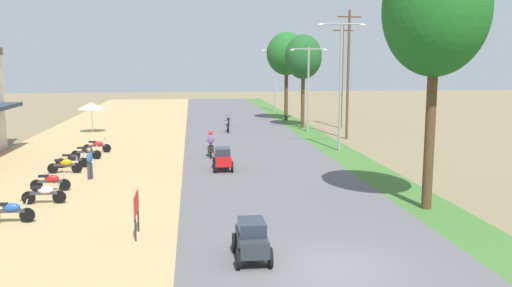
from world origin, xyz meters
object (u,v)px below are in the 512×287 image
at_px(parked_motorbike_third, 51,181).
at_px(parked_motorbike_seventh, 97,145).
at_px(streetlamp_mid, 308,83).
at_px(parked_motorbike_sixth, 86,151).
at_px(median_tree_third, 286,54).
at_px(motorbike_ahead_third, 228,120).
at_px(pedestrian_on_shoulder, 90,162).
at_px(street_signboard, 136,207).
at_px(parked_motorbike_fourth, 65,164).
at_px(parked_motorbike_fifth, 72,159).
at_px(motorbike_ahead_second, 228,126).
at_px(car_hatchback_red, 223,158).
at_px(utility_pole_near, 342,75).
at_px(parked_motorbike_second, 44,192).
at_px(utility_pole_far, 348,73).
at_px(car_hatchback_charcoal, 252,238).
at_px(median_tree_second, 303,57).
at_px(streetlamp_near, 341,78).
at_px(motorbike_foreground_rider, 211,145).
at_px(parked_motorbike_nearest, 10,210).
at_px(vendor_umbrella, 91,106).
at_px(median_tree_nearest, 436,11).

height_order(parked_motorbike_third, parked_motorbike_seventh, same).
bearing_deg(streetlamp_mid, parked_motorbike_sixth, -145.13).
height_order(median_tree_third, motorbike_ahead_third, median_tree_third).
bearing_deg(pedestrian_on_shoulder, street_signboard, -70.83).
bearing_deg(parked_motorbike_fourth, median_tree_third, 55.96).
bearing_deg(parked_motorbike_fourth, parked_motorbike_fifth, 87.74).
bearing_deg(parked_motorbike_sixth, parked_motorbike_fourth, -94.88).
bearing_deg(street_signboard, parked_motorbike_fourth, 113.75).
relative_size(street_signboard, motorbike_ahead_second, 0.83).
bearing_deg(parked_motorbike_seventh, street_signboard, -76.28).
bearing_deg(streetlamp_mid, parked_motorbike_fourth, -137.15).
bearing_deg(parked_motorbike_sixth, car_hatchback_red, -27.77).
bearing_deg(streetlamp_mid, utility_pole_near, 31.87).
distance_m(parked_motorbike_second, car_hatchback_red, 9.91).
bearing_deg(median_tree_third, motorbike_ahead_third, -146.61).
xyz_separation_m(parked_motorbike_fourth, median_tree_third, (16.14, 23.90, 6.11)).
distance_m(parked_motorbike_second, utility_pole_far, 25.32).
distance_m(parked_motorbike_fifth, car_hatchback_charcoal, 17.34).
xyz_separation_m(median_tree_second, streetlamp_near, (-0.09, -12.45, -1.40)).
bearing_deg(motorbike_foreground_rider, median_tree_second, 58.08).
xyz_separation_m(street_signboard, utility_pole_near, (15.17, 28.46, 3.64)).
relative_size(parked_motorbike_nearest, car_hatchback_charcoal, 0.90).
relative_size(vendor_umbrella, motorbike_ahead_third, 1.40).
relative_size(streetlamp_mid, motorbike_ahead_second, 3.91).
distance_m(car_hatchback_charcoal, motorbike_ahead_third, 33.57).
bearing_deg(car_hatchback_red, parked_motorbike_sixth, 152.23).
bearing_deg(streetlamp_mid, parked_motorbike_seventh, -150.94).
height_order(parked_motorbike_seventh, motorbike_ahead_second, motorbike_ahead_second).
height_order(parked_motorbike_second, utility_pole_near, utility_pole_near).
distance_m(streetlamp_mid, motorbike_ahead_second, 7.67).
relative_size(car_hatchback_charcoal, motorbike_foreground_rider, 1.11).
height_order(parked_motorbike_second, median_tree_nearest, median_tree_nearest).
relative_size(median_tree_nearest, car_hatchback_red, 5.22).
bearing_deg(utility_pole_near, street_signboard, -118.06).
bearing_deg(utility_pole_far, parked_motorbike_seventh, -166.14).
bearing_deg(median_tree_second, parked_motorbike_fourth, -132.81).
distance_m(parked_motorbike_seventh, street_signboard, 17.95).
height_order(parked_motorbike_second, median_tree_third, median_tree_third).
height_order(car_hatchback_charcoal, car_hatchback_red, same).
distance_m(motorbike_ahead_second, motorbike_ahead_third, 4.43).
bearing_deg(parked_motorbike_nearest, vendor_umbrella, 93.51).
bearing_deg(utility_pole_far, median_tree_third, 100.76).
xyz_separation_m(parked_motorbike_nearest, median_tree_second, (16.56, 26.81, 5.75)).
relative_size(street_signboard, car_hatchback_red, 0.75).
xyz_separation_m(parked_motorbike_fifth, motorbike_ahead_second, (9.67, 13.95, 0.02)).
bearing_deg(median_tree_third, parked_motorbike_second, -117.31).
bearing_deg(parked_motorbike_sixth, streetlamp_mid, 34.87).
relative_size(parked_motorbike_sixth, street_signboard, 1.20).
bearing_deg(motorbike_ahead_third, streetlamp_mid, -35.38).
xyz_separation_m(parked_motorbike_second, median_tree_second, (16.03, 24.18, 5.75)).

